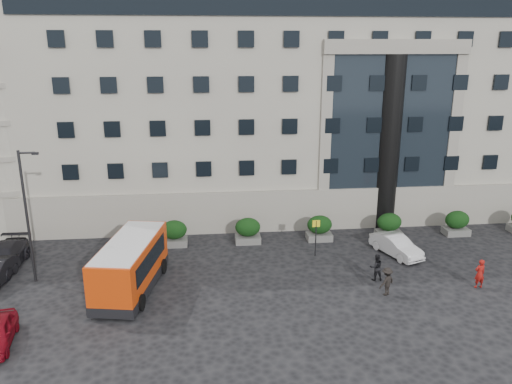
# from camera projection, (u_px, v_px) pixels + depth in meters

# --- Properties ---
(ground) EXTENTS (120.00, 120.00, 0.00)m
(ground) POSITION_uv_depth(u_px,v_px,m) (239.00, 295.00, 28.22)
(ground) COLOR black
(ground) RESTS_ON ground
(civic_building) EXTENTS (44.00, 24.00, 18.00)m
(civic_building) POSITION_uv_depth(u_px,v_px,m) (285.00, 96.00, 47.23)
(civic_building) COLOR gray
(civic_building) RESTS_ON ground
(entrance_column) EXTENTS (1.80, 1.80, 13.00)m
(entrance_column) POSITION_uv_depth(u_px,v_px,m) (388.00, 144.00, 37.36)
(entrance_column) COLOR black
(entrance_column) RESTS_ON ground
(hedge_a) EXTENTS (1.80, 1.26, 1.84)m
(hedge_a) POSITION_uv_depth(u_px,v_px,m) (174.00, 233.00, 35.01)
(hedge_a) COLOR #5C5C59
(hedge_a) RESTS_ON ground
(hedge_b) EXTENTS (1.80, 1.26, 1.84)m
(hedge_b) POSITION_uv_depth(u_px,v_px,m) (248.00, 230.00, 35.51)
(hedge_b) COLOR #5C5C59
(hedge_b) RESTS_ON ground
(hedge_c) EXTENTS (1.80, 1.26, 1.84)m
(hedge_c) POSITION_uv_depth(u_px,v_px,m) (319.00, 228.00, 36.02)
(hedge_c) COLOR #5C5C59
(hedge_c) RESTS_ON ground
(hedge_d) EXTENTS (1.80, 1.26, 1.84)m
(hedge_d) POSITION_uv_depth(u_px,v_px,m) (389.00, 225.00, 36.52)
(hedge_d) COLOR #5C5C59
(hedge_d) RESTS_ON ground
(hedge_e) EXTENTS (1.80, 1.26, 1.84)m
(hedge_e) POSITION_uv_depth(u_px,v_px,m) (457.00, 223.00, 37.03)
(hedge_e) COLOR #5C5C59
(hedge_e) RESTS_ON ground
(street_lamp) EXTENTS (1.16, 0.18, 8.00)m
(street_lamp) POSITION_uv_depth(u_px,v_px,m) (27.00, 212.00, 28.68)
(street_lamp) COLOR #262628
(street_lamp) RESTS_ON ground
(bus_stop_sign) EXTENTS (0.50, 0.08, 2.52)m
(bus_stop_sign) POSITION_uv_depth(u_px,v_px,m) (316.00, 232.00, 33.03)
(bus_stop_sign) COLOR #262628
(bus_stop_sign) RESTS_ON ground
(minibus) EXTENTS (3.72, 7.45, 2.98)m
(minibus) POSITION_uv_depth(u_px,v_px,m) (131.00, 263.00, 28.45)
(minibus) COLOR #C63609
(minibus) RESTS_ON ground
(red_truck) EXTENTS (2.78, 5.56, 2.94)m
(red_truck) POSITION_uv_depth(u_px,v_px,m) (78.00, 189.00, 43.73)
(red_truck) COLOR maroon
(red_truck) RESTS_ON ground
(parked_car_c) EXTENTS (2.24, 5.33, 1.54)m
(parked_car_c) POSITION_uv_depth(u_px,v_px,m) (2.00, 258.00, 31.29)
(parked_car_c) COLOR black
(parked_car_c) RESTS_ON ground
(parked_car_d) EXTENTS (3.39, 5.97, 1.57)m
(parked_car_d) POSITION_uv_depth(u_px,v_px,m) (86.00, 209.00, 40.54)
(parked_car_d) COLOR black
(parked_car_d) RESTS_ON ground
(white_taxi) EXTENTS (2.75, 4.29, 1.34)m
(white_taxi) POSITION_uv_depth(u_px,v_px,m) (396.00, 246.00, 33.49)
(white_taxi) COLOR silver
(white_taxi) RESTS_ON ground
(pedestrian_a) EXTENTS (0.68, 0.48, 1.76)m
(pedestrian_a) POSITION_uv_depth(u_px,v_px,m) (480.00, 274.00, 28.90)
(pedestrian_a) COLOR maroon
(pedestrian_a) RESTS_ON ground
(pedestrian_b) EXTENTS (0.83, 0.65, 1.66)m
(pedestrian_b) POSITION_uv_depth(u_px,v_px,m) (376.00, 267.00, 29.86)
(pedestrian_b) COLOR black
(pedestrian_b) RESTS_ON ground
(pedestrian_c) EXTENTS (1.24, 1.09, 1.66)m
(pedestrian_c) POSITION_uv_depth(u_px,v_px,m) (387.00, 281.00, 28.06)
(pedestrian_c) COLOR black
(pedestrian_c) RESTS_ON ground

